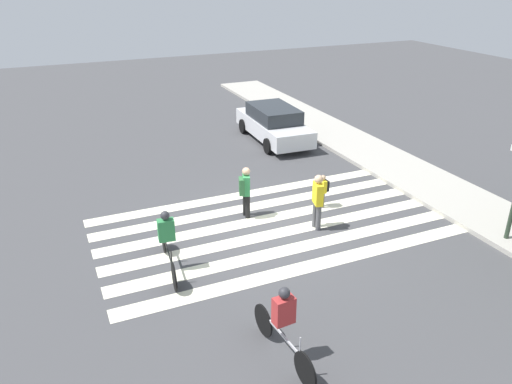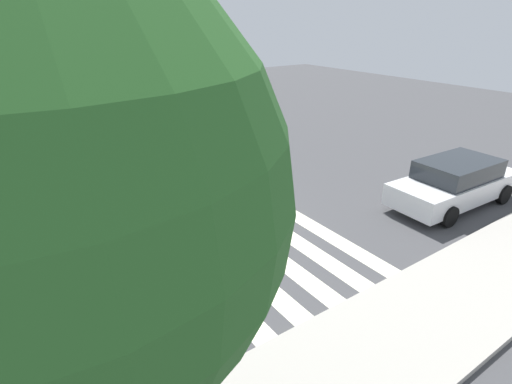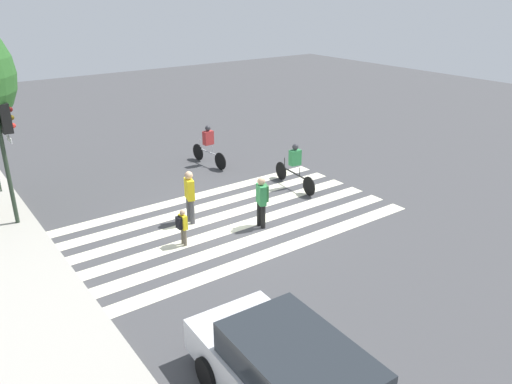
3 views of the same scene
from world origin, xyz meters
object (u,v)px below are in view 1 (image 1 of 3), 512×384
(pedestrian_adult_yellow_jacket, at_px, (245,189))
(car_parked_silver_sedan, at_px, (274,123))
(cyclist_near_curb, at_px, (283,322))
(cyclist_far_lane, at_px, (167,239))
(pedestrian_child_with_backpack, at_px, (318,199))
(pedestrian_adult_tall_backpack, at_px, (323,188))

(pedestrian_adult_yellow_jacket, relative_size, car_parked_silver_sedan, 0.33)
(cyclist_near_curb, relative_size, car_parked_silver_sedan, 0.47)
(cyclist_near_curb, bearing_deg, cyclist_far_lane, -167.20)
(pedestrian_child_with_backpack, height_order, pedestrian_adult_yellow_jacket, pedestrian_child_with_backpack)
(pedestrian_adult_tall_backpack, xyz_separation_m, car_parked_silver_sedan, (-6.52, 1.40, 0.13))
(pedestrian_child_with_backpack, xyz_separation_m, pedestrian_adult_yellow_jacket, (-1.49, -1.60, -0.01))
(pedestrian_adult_tall_backpack, height_order, cyclist_far_lane, cyclist_far_lane)
(pedestrian_adult_tall_backpack, distance_m, cyclist_near_curb, 6.85)
(cyclist_far_lane, xyz_separation_m, car_parked_silver_sedan, (-8.07, 6.74, -0.10))
(pedestrian_adult_tall_backpack, bearing_deg, pedestrian_child_with_backpack, 140.77)
(cyclist_near_curb, distance_m, cyclist_far_lane, 4.11)
(car_parked_silver_sedan, bearing_deg, cyclist_near_curb, -22.60)
(cyclist_near_curb, height_order, cyclist_far_lane, cyclist_near_curb)
(pedestrian_child_with_backpack, distance_m, car_parked_silver_sedan, 8.01)
(pedestrian_adult_tall_backpack, xyz_separation_m, pedestrian_adult_yellow_jacket, (-0.34, -2.48, 0.30))
(pedestrian_adult_tall_backpack, bearing_deg, pedestrian_adult_yellow_jacket, 80.64)
(pedestrian_adult_tall_backpack, relative_size, car_parked_silver_sedan, 0.23)
(pedestrian_child_with_backpack, xyz_separation_m, cyclist_near_curb, (4.31, -3.23, -0.07))
(pedestrian_adult_yellow_jacket, distance_m, cyclist_far_lane, 3.42)
(pedestrian_child_with_backpack, height_order, pedestrian_adult_tall_backpack, pedestrian_child_with_backpack)
(pedestrian_adult_tall_backpack, height_order, pedestrian_adult_yellow_jacket, pedestrian_adult_yellow_jacket)
(cyclist_far_lane, relative_size, car_parked_silver_sedan, 0.52)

